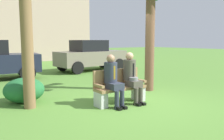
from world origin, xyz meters
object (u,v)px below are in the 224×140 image
(park_bench, at_px, (119,88))
(seated_man_left, at_px, (113,78))
(shrub_near_bench, at_px, (24,90))
(seated_man_right, at_px, (131,75))
(palm_tree_tall, at_px, (150,0))
(parked_car_far, at_px, (91,55))

(park_bench, bearing_deg, seated_man_left, -158.59)
(park_bench, bearing_deg, shrub_near_bench, 143.56)
(seated_man_right, xyz_separation_m, palm_tree_tall, (1.44, 0.83, 2.20))
(parked_car_far, bearing_deg, seated_man_left, -115.00)
(shrub_near_bench, height_order, parked_car_far, parked_car_far)
(palm_tree_tall, bearing_deg, parked_car_far, 80.27)
(park_bench, xyz_separation_m, seated_man_right, (0.30, -0.12, 0.34))
(park_bench, relative_size, seated_man_left, 1.10)
(park_bench, xyz_separation_m, palm_tree_tall, (1.74, 0.71, 2.54))
(park_bench, height_order, seated_man_left, seated_man_left)
(palm_tree_tall, bearing_deg, park_bench, -157.70)
(seated_man_left, relative_size, parked_car_far, 0.32)
(seated_man_left, relative_size, seated_man_right, 0.97)
(park_bench, distance_m, palm_tree_tall, 3.16)
(parked_car_far, bearing_deg, park_bench, -113.13)
(seated_man_left, xyz_separation_m, palm_tree_tall, (2.04, 0.83, 2.22))
(palm_tree_tall, height_order, parked_car_far, palm_tree_tall)
(seated_man_right, distance_m, palm_tree_tall, 2.76)
(park_bench, xyz_separation_m, shrub_near_bench, (-2.06, 1.52, -0.07))
(parked_car_far, bearing_deg, seated_man_right, -110.40)
(seated_man_right, bearing_deg, seated_man_left, 179.79)
(park_bench, relative_size, palm_tree_tall, 0.35)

